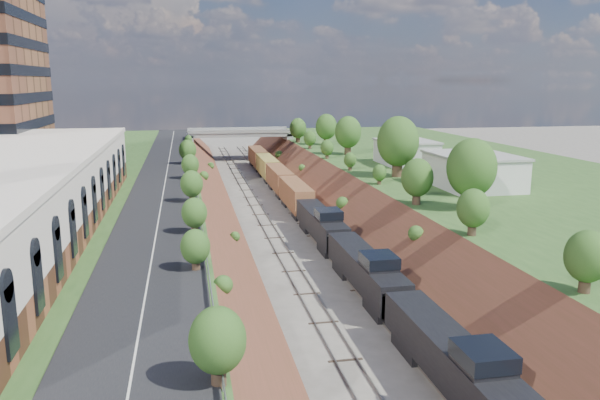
{
  "coord_description": "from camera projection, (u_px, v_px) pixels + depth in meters",
  "views": [
    {
      "loc": [
        -12.64,
        -16.51,
        18.5
      ],
      "look_at": [
        -0.84,
        43.38,
        6.0
      ],
      "focal_mm": 35.0,
      "sensor_mm": 36.0,
      "label": 1
    }
  ],
  "objects": [
    {
      "name": "tree_left_crest",
      "position": [
        203.0,
        262.0,
        37.55
      ],
      "size": [
        2.45,
        2.45,
        3.55
      ],
      "color": "#473323",
      "rests_on": "platform_left"
    },
    {
      "name": "overpass",
      "position": [
        239.0,
        139.0,
        138.25
      ],
      "size": [
        24.5,
        8.3,
        7.4
      ],
      "color": "gray",
      "rests_on": "ground"
    },
    {
      "name": "embankment_left",
      "position": [
        201.0,
        223.0,
        77.56
      ],
      "size": [
        10.0,
        180.0,
        10.0
      ],
      "primitive_type": "cube",
      "rotation": [
        0.0,
        0.79,
        0.0
      ],
      "color": "brown",
      "rests_on": "ground"
    },
    {
      "name": "white_building_far",
      "position": [
        406.0,
        153.0,
        96.09
      ],
      "size": [
        8.0,
        10.0,
        3.6
      ],
      "primitive_type": "cube",
      "color": "silver",
      "rests_on": "platform_right"
    },
    {
      "name": "guardrail",
      "position": [
        196.0,
        182.0,
        76.18
      ],
      "size": [
        0.1,
        171.0,
        0.7
      ],
      "color": "#99999E",
      "rests_on": "platform_left"
    },
    {
      "name": "white_building_near",
      "position": [
        473.0,
        172.0,
        74.99
      ],
      "size": [
        9.0,
        12.0,
        4.0
      ],
      "primitive_type": "cube",
      "color": "silver",
      "rests_on": "platform_right"
    },
    {
      "name": "platform_right",
      "position": [
        505.0,
        192.0,
        85.39
      ],
      "size": [
        44.0,
        180.0,
        5.0
      ],
      "primitive_type": "cube",
      "color": "#315422",
      "rests_on": "ground"
    },
    {
      "name": "platform_left",
      "position": [
        22.0,
        211.0,
        72.89
      ],
      "size": [
        44.0,
        180.0,
        5.0
      ],
      "primitive_type": "cube",
      "color": "#315422",
      "rests_on": "ground"
    },
    {
      "name": "embankment_right",
      "position": [
        360.0,
        215.0,
        81.72
      ],
      "size": [
        10.0,
        180.0,
        10.0
      ],
      "primitive_type": "cube",
      "rotation": [
        0.0,
        0.79,
        0.0
      ],
      "color": "brown",
      "rests_on": "ground"
    },
    {
      "name": "rail_right_track",
      "position": [
        301.0,
        217.0,
        80.12
      ],
      "size": [
        1.58,
        180.0,
        0.18
      ],
      "primitive_type": "cube",
      "color": "gray",
      "rests_on": "ground"
    },
    {
      "name": "rail_left_track",
      "position": [
        264.0,
        219.0,
        79.13
      ],
      "size": [
        1.58,
        180.0,
        0.18
      ],
      "primitive_type": "cube",
      "color": "gray",
      "rests_on": "ground"
    },
    {
      "name": "road",
      "position": [
        164.0,
        186.0,
        75.7
      ],
      "size": [
        8.0,
        180.0,
        0.1
      ],
      "primitive_type": "cube",
      "color": "black",
      "rests_on": "platform_left"
    },
    {
      "name": "freight_train",
      "position": [
        297.0,
        197.0,
        82.3
      ],
      "size": [
        2.72,
        110.17,
        4.55
      ],
      "color": "black",
      "rests_on": "ground"
    },
    {
      "name": "commercial_building",
      "position": [
        10.0,
        196.0,
        51.49
      ],
      "size": [
        14.3,
        62.3,
        7.0
      ],
      "color": "brown",
      "rests_on": "platform_left"
    },
    {
      "name": "tree_right_large",
      "position": [
        472.0,
        168.0,
        61.75
      ],
      "size": [
        5.25,
        5.25,
        7.61
      ],
      "color": "#473323",
      "rests_on": "platform_right"
    }
  ]
}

